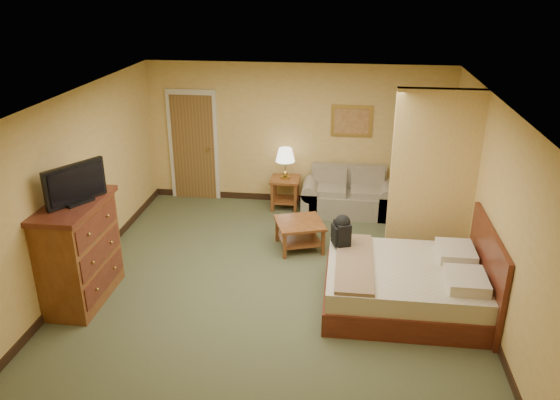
% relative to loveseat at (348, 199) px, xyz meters
% --- Properties ---
extents(floor, '(6.00, 6.00, 0.00)m').
position_rel_loveseat_xyz_m(floor, '(-0.97, -2.57, -0.27)').
color(floor, '#4A5134').
rests_on(floor, ground).
extents(ceiling, '(6.00, 6.00, 0.00)m').
position_rel_loveseat_xyz_m(ceiling, '(-0.97, -2.57, 2.33)').
color(ceiling, white).
rests_on(ceiling, back_wall).
extents(back_wall, '(5.50, 0.02, 2.60)m').
position_rel_loveseat_xyz_m(back_wall, '(-0.97, 0.43, 1.03)').
color(back_wall, tan).
rests_on(back_wall, floor).
extents(left_wall, '(0.02, 6.00, 2.60)m').
position_rel_loveseat_xyz_m(left_wall, '(-3.72, -2.57, 1.03)').
color(left_wall, tan).
rests_on(left_wall, floor).
extents(right_wall, '(0.02, 6.00, 2.60)m').
position_rel_loveseat_xyz_m(right_wall, '(1.78, -2.57, 1.03)').
color(right_wall, tan).
rests_on(right_wall, floor).
extents(partition, '(1.20, 0.15, 2.60)m').
position_rel_loveseat_xyz_m(partition, '(1.18, -1.65, 1.03)').
color(partition, tan).
rests_on(partition, floor).
extents(door, '(0.94, 0.16, 2.10)m').
position_rel_loveseat_xyz_m(door, '(-2.92, 0.39, 0.76)').
color(door, beige).
rests_on(door, floor).
extents(baseboard, '(5.50, 0.02, 0.12)m').
position_rel_loveseat_xyz_m(baseboard, '(-0.97, 0.42, -0.21)').
color(baseboard, black).
rests_on(baseboard, floor).
extents(loveseat, '(1.64, 0.76, 0.83)m').
position_rel_loveseat_xyz_m(loveseat, '(0.00, 0.00, 0.00)').
color(loveseat, gray).
rests_on(loveseat, floor).
extents(side_table, '(0.53, 0.53, 0.58)m').
position_rel_loveseat_xyz_m(side_table, '(-1.15, 0.08, 0.11)').
color(side_table, brown).
rests_on(side_table, floor).
extents(table_lamp, '(0.34, 0.34, 0.57)m').
position_rel_loveseat_xyz_m(table_lamp, '(-1.15, 0.08, 0.74)').
color(table_lamp, '#B39542').
rests_on(table_lamp, side_table).
extents(coffee_table, '(0.89, 0.89, 0.45)m').
position_rel_loveseat_xyz_m(coffee_table, '(-0.74, -1.49, 0.05)').
color(coffee_table, brown).
rests_on(coffee_table, floor).
extents(wall_picture, '(0.73, 0.04, 0.57)m').
position_rel_loveseat_xyz_m(wall_picture, '(-0.00, 0.40, 1.33)').
color(wall_picture, '#B78E3F').
rests_on(wall_picture, back_wall).
extents(dresser, '(0.69, 1.30, 1.39)m').
position_rel_loveseat_xyz_m(dresser, '(-3.45, -3.31, 0.43)').
color(dresser, brown).
rests_on(dresser, floor).
extents(tv, '(0.46, 0.74, 0.50)m').
position_rel_loveseat_xyz_m(tv, '(-3.35, -3.31, 1.36)').
color(tv, black).
rests_on(tv, dresser).
extents(bed, '(2.09, 1.77, 1.15)m').
position_rel_loveseat_xyz_m(bed, '(0.84, -2.93, 0.04)').
color(bed, '#4E1C12').
rests_on(bed, floor).
extents(backpack, '(0.26, 0.31, 0.47)m').
position_rel_loveseat_xyz_m(backpack, '(-0.08, -2.46, 0.54)').
color(backpack, black).
rests_on(backpack, bed).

